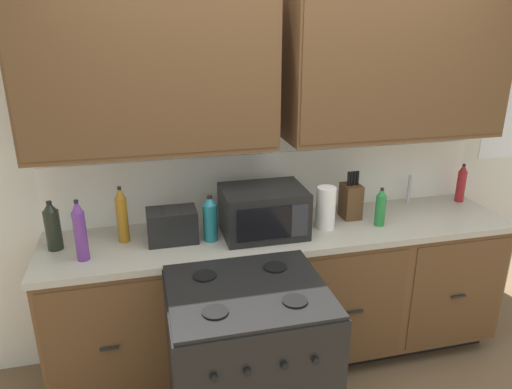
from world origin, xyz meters
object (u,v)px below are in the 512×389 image
at_px(stove_range, 248,370).
at_px(bottle_teal, 210,219).
at_px(microwave, 263,211).
at_px(bottle_red, 461,183).
at_px(bottle_green, 381,207).
at_px(toaster, 172,225).
at_px(paper_towel_roll, 326,208).
at_px(bottle_amber, 122,215).
at_px(knife_block, 351,200).
at_px(bottle_dark, 53,226).
at_px(bottle_violet, 80,231).

bearing_deg(stove_range, bottle_teal, 97.99).
bearing_deg(microwave, bottle_red, 7.25).
xyz_separation_m(microwave, bottle_green, (0.72, -0.06, -0.02)).
bearing_deg(bottle_teal, stove_range, -82.01).
relative_size(toaster, bottle_red, 1.04).
xyz_separation_m(paper_towel_roll, bottle_red, (1.08, 0.20, 0.00)).
bearing_deg(bottle_red, stove_range, -155.03).
distance_m(stove_range, bottle_red, 1.97).
xyz_separation_m(bottle_amber, bottle_teal, (0.48, -0.10, -0.03)).
relative_size(knife_block, bottle_green, 1.28).
height_order(stove_range, toaster, toaster).
bearing_deg(bottle_dark, bottle_violet, -46.24).
bearing_deg(paper_towel_roll, toaster, 177.75).
height_order(knife_block, bottle_red, knife_block).
bearing_deg(knife_block, bottle_teal, -172.45).
height_order(knife_block, bottle_dark, knife_block).
height_order(paper_towel_roll, bottle_amber, bottle_amber).
relative_size(knife_block, bottle_teal, 1.14).
xyz_separation_m(stove_range, bottle_green, (0.96, 0.55, 0.58)).
height_order(toaster, paper_towel_roll, paper_towel_roll).
bearing_deg(knife_block, toaster, -175.95).
bearing_deg(paper_towel_roll, knife_block, 28.15).
bearing_deg(bottle_violet, bottle_amber, 40.77).
distance_m(knife_block, bottle_violet, 1.62).
bearing_deg(bottle_dark, microwave, -3.64).
distance_m(microwave, bottle_green, 0.73).
height_order(stove_range, bottle_violet, bottle_violet).
distance_m(stove_range, bottle_violet, 1.12).
distance_m(microwave, bottle_teal, 0.32).
xyz_separation_m(bottle_dark, bottle_green, (1.89, -0.13, -0.02)).
bearing_deg(stove_range, knife_block, 40.20).
height_order(paper_towel_roll, bottle_dark, bottle_dark).
height_order(stove_range, knife_block, knife_block).
bearing_deg(paper_towel_roll, bottle_red, 10.50).
relative_size(stove_range, bottle_red, 3.52).
distance_m(paper_towel_roll, bottle_teal, 0.70).
xyz_separation_m(knife_block, bottle_green, (0.12, -0.16, 0.00)).
bearing_deg(paper_towel_roll, bottle_amber, 175.23).
height_order(paper_towel_roll, bottle_teal, bottle_teal).
distance_m(microwave, bottle_dark, 1.17).
bearing_deg(bottle_violet, bottle_green, 1.15).
relative_size(microwave, bottle_green, 1.98).
relative_size(bottle_green, bottle_teal, 0.89).
xyz_separation_m(knife_block, bottle_amber, (-1.40, -0.02, 0.05)).
height_order(toaster, knife_block, knife_block).
bearing_deg(bottle_teal, bottle_green, -2.16).
relative_size(toaster, bottle_amber, 0.85).
distance_m(toaster, bottle_amber, 0.29).
height_order(toaster, bottle_teal, bottle_teal).
bearing_deg(bottle_green, bottle_dark, 175.98).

